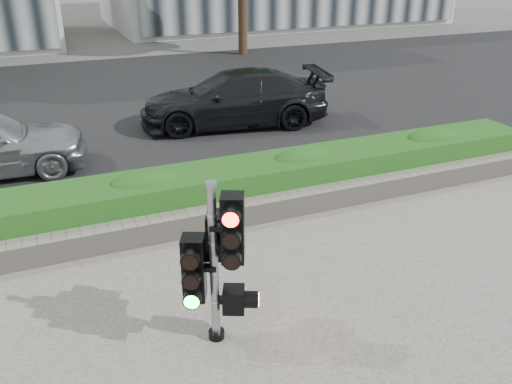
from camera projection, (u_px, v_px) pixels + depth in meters
ground at (288, 292)px, 6.76m from camera, size 120.00×120.00×0.00m
road at (132, 100)px, 15.16m from camera, size 60.00×13.00×0.02m
curb at (209, 192)px, 9.38m from camera, size 60.00×0.25×0.12m
stone_wall at (234, 214)px, 8.27m from camera, size 12.00×0.32×0.34m
hedge at (220, 188)px, 8.75m from camera, size 12.00×1.00×0.68m
traffic_signal at (216, 255)px, 5.53m from camera, size 0.69×0.59×1.85m
car_dark at (234, 98)px, 12.80m from camera, size 4.66×2.53×1.28m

